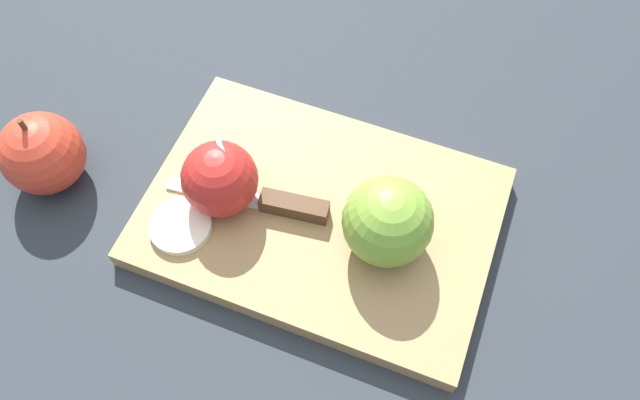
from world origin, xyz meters
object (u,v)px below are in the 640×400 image
object	(u,v)px
apple_half_right	(220,179)
apple_half_left	(387,221)
apple_whole	(42,153)
knife	(281,204)

from	to	relation	value
apple_half_right	apple_half_left	bearing A→B (deg)	-38.10
apple_half_left	apple_whole	xyz separation A→B (m)	(0.33, -0.01, -0.02)
apple_half_left	apple_whole	size ratio (longest dim) A/B	0.86
knife	apple_whole	size ratio (longest dim) A/B	1.71
apple_half_right	apple_whole	distance (m)	0.18
apple_half_right	apple_whole	xyz separation A→B (m)	(0.18, 0.00, -0.02)
apple_half_left	apple_whole	bearing A→B (deg)	15.97
apple_half_left	knife	world-z (taller)	apple_half_left
apple_half_left	knife	bearing A→B (deg)	10.24
apple_half_right	apple_whole	size ratio (longest dim) A/B	0.76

